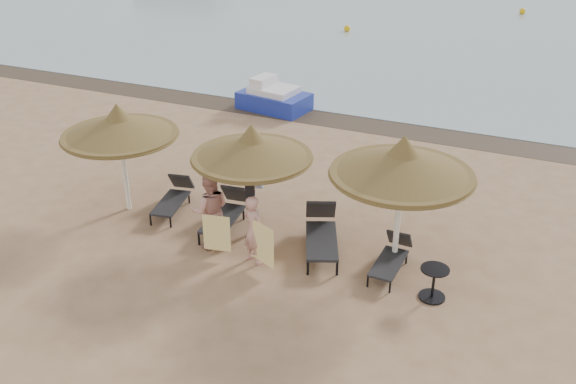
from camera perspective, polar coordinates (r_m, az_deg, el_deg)
name	(u,v)px	position (r m, az deg, el deg)	size (l,w,h in m)	color
ground	(255,262)	(14.73, -2.94, -6.20)	(160.00, 160.00, 0.00)	#A57E5C
wet_sand_strip	(374,125)	(22.63, 7.64, 5.90)	(200.00, 1.60, 0.01)	#44382C
palapa_left	(119,126)	(16.48, -14.79, 5.67)	(2.93, 2.93, 2.90)	white
palapa_center	(252,148)	(14.82, -3.24, 3.92)	(2.87, 2.87, 2.84)	white
palapa_right	(403,164)	(13.71, 10.15, 2.50)	(3.13, 3.13, 3.10)	white
lounger_far_left	(174,197)	(17.00, -10.11, -0.41)	(0.91, 1.84, 0.79)	black
lounger_near_left	(226,212)	(16.01, -5.50, -1.76)	(0.86, 2.01, 0.87)	black
lounger_near_right	(321,232)	(15.04, 2.98, -3.54)	(1.46, 2.24, 0.95)	black
lounger_far_right	(392,256)	(14.48, 9.22, -5.65)	(0.60, 1.66, 0.74)	black
side_table	(433,284)	(13.73, 12.79, -7.99)	(0.60, 0.60, 0.72)	black
person_left	(210,205)	(14.83, -6.98, -1.12)	(1.03, 0.67, 2.24)	tan
person_right	(254,224)	(14.25, -3.08, -2.89)	(0.89, 0.58, 1.93)	tan
towel_left	(217,233)	(14.65, -6.36, -3.67)	(0.64, 0.14, 0.91)	yellow
towel_right	(263,244)	(14.07, -2.22, -4.65)	(0.65, 0.31, 0.99)	yellow
bag_patterned	(256,179)	(15.33, -2.85, 1.13)	(0.34, 0.16, 0.42)	white
bag_dark	(250,191)	(15.12, -3.41, 0.11)	(0.27, 0.17, 0.36)	black
pedal_boat	(273,98)	(23.88, -1.31, 8.37)	(2.73, 1.89, 1.18)	#1C2D9D
buoy_left	(347,28)	(36.13, 5.27, 14.28)	(0.35, 0.35, 0.35)	#F5B40A
buoy_mid	(522,11)	(42.91, 20.12, 14.85)	(0.36, 0.36, 0.36)	#F5B40A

